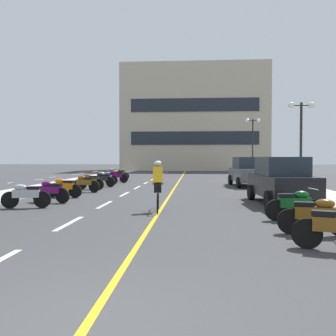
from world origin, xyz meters
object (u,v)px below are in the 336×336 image
at_px(motorcycle_11, 118,175).
at_px(motorcycle_12, 119,174).
at_px(motorcycle_3, 26,195).
at_px(motorcycle_10, 116,176).
at_px(motorcycle_1, 316,215).
at_px(motorcycle_5, 63,187).
at_px(street_lamp_mid, 301,124).
at_px(parked_car_mid, 248,172).
at_px(parked_car_near, 281,180).
at_px(motorcycle_6, 85,183).
at_px(street_lamp_far, 253,134).
at_px(motorcycle_2, 295,204).
at_px(motorcycle_7, 90,181).
at_px(motorcycle_9, 104,178).
at_px(cyclist_rider, 158,185).
at_px(motorcycle_8, 103,179).
at_px(motorcycle_4, 50,191).

bearing_deg(motorcycle_11, motorcycle_12, 99.44).
height_order(motorcycle_3, motorcycle_10, same).
relative_size(motorcycle_1, motorcycle_5, 0.99).
distance_m(street_lamp_mid, parked_car_mid, 4.35).
xyz_separation_m(parked_car_near, motorcycle_6, (-9.03, 4.20, -0.44)).
relative_size(street_lamp_far, motorcycle_2, 3.23).
distance_m(motorcycle_7, motorcycle_9, 3.42).
relative_size(motorcycle_2, motorcycle_3, 1.01).
relative_size(parked_car_mid, cyclist_rider, 2.44).
distance_m(motorcycle_1, motorcycle_7, 14.50).
xyz_separation_m(motorcycle_2, motorcycle_8, (-8.49, 11.56, 0.00)).
height_order(motorcycle_6, motorcycle_10, same).
bearing_deg(cyclist_rider, motorcycle_7, 119.68).
height_order(motorcycle_6, motorcycle_7, same).
height_order(motorcycle_1, motorcycle_5, same).
height_order(motorcycle_5, motorcycle_12, same).
bearing_deg(motorcycle_1, motorcycle_6, 130.17).
distance_m(motorcycle_3, motorcycle_5, 3.48).
bearing_deg(cyclist_rider, parked_car_mid, 67.51).
height_order(street_lamp_far, motorcycle_6, street_lamp_far).
relative_size(parked_car_mid, motorcycle_4, 2.58).
bearing_deg(cyclist_rider, motorcycle_6, 124.43).
bearing_deg(parked_car_near, motorcycle_10, 128.55).
xyz_separation_m(motorcycle_1, motorcycle_12, (-8.85, 20.46, 0.00)).
xyz_separation_m(motorcycle_1, motorcycle_2, (0.06, 2.02, 0.00)).
bearing_deg(motorcycle_10, parked_car_mid, -15.40).
distance_m(motorcycle_4, motorcycle_12, 14.93).
bearing_deg(street_lamp_far, motorcycle_12, -147.33).
bearing_deg(motorcycle_5, motorcycle_11, 89.69).
distance_m(parked_car_mid, motorcycle_8, 9.03).
relative_size(motorcycle_1, motorcycle_4, 1.01).
xyz_separation_m(motorcycle_10, motorcycle_11, (-0.26, 1.90, 0.00)).
height_order(motorcycle_5, motorcycle_8, same).
bearing_deg(motorcycle_1, motorcycle_8, 121.81).
bearing_deg(street_lamp_far, parked_car_near, -96.08).
height_order(parked_car_near, motorcycle_5, parked_car_near).
distance_m(motorcycle_5, motorcycle_10, 9.57).
bearing_deg(motorcycle_6, motorcycle_10, 88.83).
relative_size(motorcycle_5, motorcycle_9, 1.03).
bearing_deg(motorcycle_8, parked_car_near, -40.78).
distance_m(street_lamp_mid, motorcycle_4, 13.85).
bearing_deg(motorcycle_12, motorcycle_9, -88.19).
xyz_separation_m(street_lamp_mid, motorcycle_5, (-11.78, -4.92, -3.17)).
bearing_deg(motorcycle_4, motorcycle_5, 94.47).
distance_m(motorcycle_5, motorcycle_12, 13.03).
distance_m(motorcycle_4, motorcycle_10, 11.45).
xyz_separation_m(motorcycle_4, motorcycle_10, (0.17, 11.45, 0.00)).
xyz_separation_m(street_lamp_far, motorcycle_8, (-11.34, -14.43, -3.62)).
bearing_deg(street_lamp_mid, motorcycle_8, 173.91).
relative_size(motorcycle_7, cyclist_rider, 0.94).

